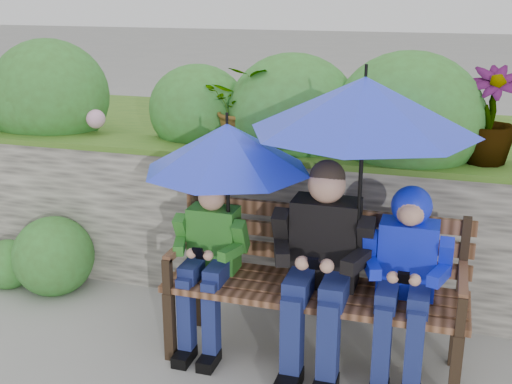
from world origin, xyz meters
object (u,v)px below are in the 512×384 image
(umbrella_left, at_px, (227,147))
(umbrella_right, at_px, (364,104))
(boy_middle, at_px, (321,259))
(boy_right, at_px, (406,268))
(boy_left, at_px, (209,255))
(park_bench, at_px, (316,276))

(umbrella_left, xyz_separation_m, umbrella_right, (0.75, -0.05, 0.29))
(boy_middle, bearing_deg, boy_right, 2.99)
(boy_right, bearing_deg, boy_left, -179.65)
(boy_right, relative_size, umbrella_left, 1.12)
(park_bench, xyz_separation_m, boy_middle, (0.04, -0.09, 0.15))
(boy_right, bearing_deg, park_bench, 172.87)
(boy_middle, distance_m, boy_right, 0.45)
(park_bench, bearing_deg, umbrella_right, -16.20)
(boy_left, distance_m, boy_right, 1.12)
(park_bench, relative_size, umbrella_left, 1.76)
(park_bench, height_order, boy_left, boy_left)
(park_bench, xyz_separation_m, umbrella_left, (-0.52, -0.02, 0.72))
(boy_middle, relative_size, umbrella_left, 1.24)
(boy_left, height_order, umbrella_left, umbrella_left)
(boy_right, bearing_deg, umbrella_left, 177.70)
(park_bench, distance_m, boy_middle, 0.17)
(boy_left, height_order, boy_middle, boy_middle)
(umbrella_right, bearing_deg, park_bench, 163.80)
(boy_right, bearing_deg, boy_middle, -177.01)
(boy_right, xyz_separation_m, umbrella_left, (-1.01, 0.04, 0.58))
(park_bench, distance_m, boy_left, 0.63)
(boy_left, distance_m, umbrella_left, 0.65)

